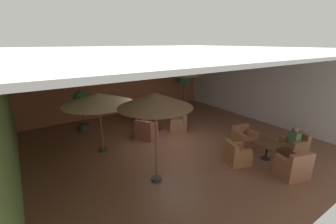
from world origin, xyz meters
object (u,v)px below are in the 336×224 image
(armchair_front_right_north, at_px, (293,168))
(patio_umbrella_near_wall, at_px, (186,72))
(armchair_front_left_east, at_px, (146,131))
(cafe_table_front_left, at_px, (157,121))
(armchair_front_left_south, at_px, (179,124))
(potted_tree_left_corner, at_px, (81,104))
(cafe_table_front_right, at_px, (267,146))
(potted_tree_mid_left, at_px, (184,82))
(armchair_front_right_west, at_px, (237,155))
(patron_blue_shirt, at_px, (295,137))
(patio_umbrella_center_beige, at_px, (99,99))
(armchair_front_right_east, at_px, (294,146))
(armchair_front_right_south, at_px, (244,138))
(armchair_front_left_north, at_px, (143,118))
(iced_drink_cup, at_px, (157,117))
(patio_umbrella_tall_red, at_px, (155,101))

(armchair_front_right_north, xyz_separation_m, patio_umbrella_near_wall, (1.15, 6.75, 2.10))
(armchair_front_left_east, bearing_deg, cafe_table_front_left, 33.18)
(cafe_table_front_left, distance_m, armchair_front_left_south, 1.07)
(cafe_table_front_left, height_order, potted_tree_left_corner, potted_tree_left_corner)
(cafe_table_front_right, distance_m, potted_tree_left_corner, 7.93)
(armchair_front_left_east, xyz_separation_m, potted_tree_mid_left, (4.40, 3.06, 1.23))
(cafe_table_front_right, height_order, armchair_front_right_west, armchair_front_right_west)
(potted_tree_mid_left, height_order, patron_blue_shirt, potted_tree_mid_left)
(cafe_table_front_left, bearing_deg, patio_umbrella_center_beige, -166.11)
(armchair_front_right_east, relative_size, patio_umbrella_near_wall, 0.36)
(armchair_front_right_south, height_order, patron_blue_shirt, patron_blue_shirt)
(cafe_table_front_right, xyz_separation_m, armchair_front_right_west, (-1.11, 0.40, -0.20))
(armchair_front_left_east, bearing_deg, potted_tree_left_corner, 129.84)
(armchair_front_right_east, bearing_deg, patio_umbrella_near_wall, 93.25)
(potted_tree_mid_left, bearing_deg, armchair_front_left_north, -158.71)
(patio_umbrella_center_beige, distance_m, iced_drink_cup, 3.22)
(armchair_front_right_north, relative_size, potted_tree_left_corner, 0.52)
(armchair_front_right_west, bearing_deg, armchair_front_right_north, -63.98)
(armchair_front_left_north, relative_size, cafe_table_front_right, 1.14)
(armchair_front_right_south, distance_m, patio_umbrella_center_beige, 5.81)
(armchair_front_left_south, distance_m, patio_umbrella_near_wall, 3.20)
(potted_tree_left_corner, bearing_deg, patron_blue_shirt, -49.60)
(armchair_front_right_north, xyz_separation_m, patio_umbrella_tall_red, (-3.53, 2.21, 2.15))
(patio_umbrella_tall_red, relative_size, patron_blue_shirt, 4.13)
(cafe_table_front_left, xyz_separation_m, iced_drink_cup, (0.01, -0.05, 0.22))
(armchair_front_left_east, height_order, armchair_front_right_west, armchair_front_left_east)
(cafe_table_front_left, height_order, potted_tree_mid_left, potted_tree_mid_left)
(armchair_front_left_south, relative_size, iced_drink_cup, 9.80)
(armchair_front_right_west, xyz_separation_m, patio_umbrella_center_beige, (-3.49, 3.46, 1.75))
(cafe_table_front_left, xyz_separation_m, patron_blue_shirt, (2.85, -4.91, 0.26))
(armchair_front_right_north, distance_m, patio_umbrella_near_wall, 7.16)
(armchair_front_left_east, distance_m, iced_drink_cup, 1.09)
(armchair_front_right_east, xyz_separation_m, patron_blue_shirt, (-0.04, 0.01, 0.38))
(cafe_table_front_right, bearing_deg, armchair_front_left_north, 109.03)
(armchair_front_right_north, distance_m, potted_tree_left_corner, 8.70)
(armchair_front_left_south, distance_m, armchair_front_right_north, 5.09)
(patio_umbrella_near_wall, distance_m, potted_tree_left_corner, 5.60)
(armchair_front_right_west, distance_m, patron_blue_shirt, 2.35)
(armchair_front_left_south, bearing_deg, potted_tree_left_corner, 146.75)
(potted_tree_left_corner, bearing_deg, iced_drink_cup, -32.95)
(patron_blue_shirt, bearing_deg, patio_umbrella_center_beige, 143.45)
(patron_blue_shirt, bearing_deg, armchair_front_right_west, 161.07)
(armchair_front_right_north, xyz_separation_m, potted_tree_left_corner, (-4.28, 7.51, 0.96))
(armchair_front_right_north, relative_size, armchair_front_right_west, 1.09)
(patio_umbrella_tall_red, bearing_deg, patron_blue_shirt, -16.03)
(patio_umbrella_tall_red, height_order, potted_tree_left_corner, patio_umbrella_tall_red)
(patio_umbrella_tall_red, bearing_deg, cafe_table_front_left, 58.51)
(armchair_front_left_south, height_order, patio_umbrella_tall_red, patio_umbrella_tall_red)
(patron_blue_shirt, height_order, iced_drink_cup, patron_blue_shirt)
(armchair_front_left_north, height_order, iced_drink_cup, armchair_front_left_north)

